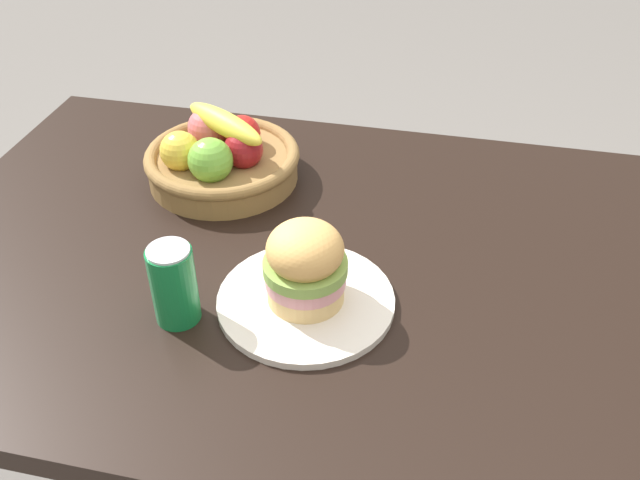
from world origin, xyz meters
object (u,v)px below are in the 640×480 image
plate (306,301)px  soda_can (174,284)px  sandwich (305,264)px  fruit_basket (221,157)px

plate → soda_can: size_ratio=2.12×
plate → sandwich: 0.07m
sandwich → soda_can: bearing=-159.1°
plate → sandwich: size_ratio=2.02×
plate → fruit_basket: (-0.23, 0.31, 0.04)m
fruit_basket → sandwich: bearing=-52.4°
plate → sandwich: (-0.00, -0.00, 0.07)m
fruit_basket → plate: bearing=-52.4°
plate → fruit_basket: bearing=127.6°
soda_can → fruit_basket: 0.38m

